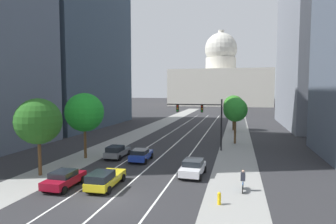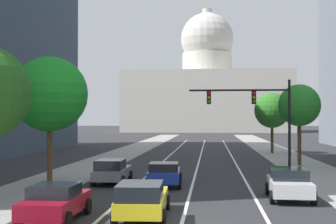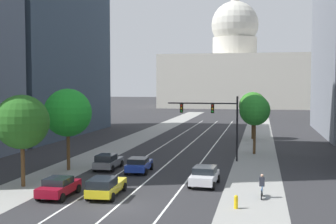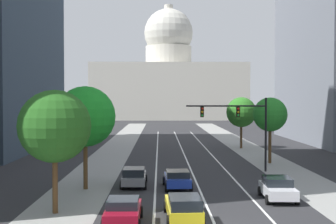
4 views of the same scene
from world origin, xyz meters
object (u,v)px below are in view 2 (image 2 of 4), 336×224
Objects in this scene: car_blue at (164,174)px; traffic_signal_mast at (258,108)px; car_yellow at (142,199)px; car_crimson at (55,202)px; street_tree_far_right at (272,110)px; street_tree_near_left at (50,94)px; car_white at (289,183)px; car_gray at (112,171)px; street_tree_mid_right at (299,106)px; capitol_building at (207,92)px.

traffic_signal_mast is at bearing -41.04° from car_blue.
car_blue is 0.86× the size of car_yellow.
street_tree_far_right reaches higher than car_crimson.
street_tree_far_right is at bearing -17.26° from car_yellow.
car_crimson is at bearing -69.76° from street_tree_near_left.
street_tree_far_right is at bearing 79.88° from traffic_signal_mast.
street_tree_far_right is 0.90× the size of street_tree_near_left.
car_blue is 0.53× the size of street_tree_near_left.
car_crimson reaches higher than car_blue.
car_yellow is 38.20m from street_tree_far_right.
street_tree_far_right reaches higher than car_white.
car_gray is at bearing -143.38° from traffic_signal_mast.
street_tree_far_right is at bearing 91.95° from street_tree_mid_right.
car_white is 14.69m from street_tree_near_left.
traffic_signal_mast is at bearing -28.02° from car_crimson.
car_white is at bearing -59.27° from car_crimson.
car_white is 0.60× the size of street_tree_mid_right.
street_tree_mid_right is at bearing -30.01° from car_crimson.
car_gray is 0.62× the size of street_tree_mid_right.
street_tree_near_left is (-3.56, 9.66, 4.67)m from car_crimson.
capitol_building is at bearing 95.06° from street_tree_far_right.
car_gray is 10.63m from car_crimson.
street_tree_near_left reaches higher than car_gray.
car_crimson is 0.53× the size of street_tree_near_left.
street_tree_mid_right is at bearing -85.36° from capitol_building.
traffic_signal_mast is (6.19, 7.82, 4.01)m from car_blue.
street_tree_near_left is at bearing 76.36° from car_white.
street_tree_near_left reaches higher than car_crimson.
car_white reaches higher than car_crimson.
street_tree_near_left is at bearing -141.56° from street_tree_mid_right.
capitol_building is 119.49m from car_blue.
street_tree_far_right is at bearing -26.36° from car_gray.
street_tree_mid_right reaches higher than car_white.
car_yellow is (-6.54, -5.10, -0.01)m from car_white.
street_tree_near_left is at bearing 20.41° from car_crimson.
capitol_building is 92.00m from street_tree_far_right.
traffic_signal_mast is at bearing -22.47° from car_yellow.
car_white is 0.56× the size of traffic_signal_mast.
car_gray reaches higher than car_crimson.
car_blue is at bearing -18.26° from car_crimson.
car_white is (9.83, -4.83, 0.02)m from car_gray.
street_tree_mid_right is (13.48, 12.56, 4.29)m from car_gray.
car_blue is 7.70m from car_white.
capitol_building reaches higher than car_yellow.
capitol_building is 128.59m from car_yellow.
car_gray is at bearing -137.03° from street_tree_mid_right.
car_white is 0.87× the size of car_yellow.
car_white is 0.60× the size of street_tree_far_right.
car_blue is at bearing 1.56° from street_tree_near_left.
capitol_building is at bearing 92.35° from traffic_signal_mast.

